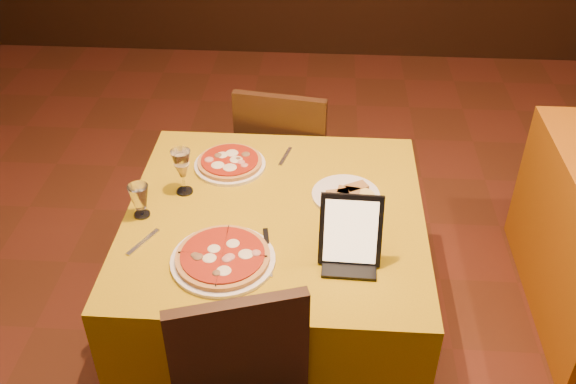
# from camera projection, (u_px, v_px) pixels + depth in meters

# --- Properties ---
(main_table) EXTENTS (1.10, 1.10, 0.75)m
(main_table) POSITION_uv_depth(u_px,v_px,m) (276.00, 285.00, 2.59)
(main_table) COLOR #B8910B
(main_table) RESTS_ON floor
(chair_main_far) EXTENTS (0.45, 0.45, 0.91)m
(chair_main_far) POSITION_uv_depth(u_px,v_px,m) (289.00, 160.00, 3.19)
(chair_main_far) COLOR black
(chair_main_far) RESTS_ON floor
(pizza_near) EXTENTS (0.35, 0.35, 0.03)m
(pizza_near) POSITION_uv_depth(u_px,v_px,m) (223.00, 258.00, 2.15)
(pizza_near) COLOR white
(pizza_near) RESTS_ON main_table
(pizza_far) EXTENTS (0.29, 0.29, 0.03)m
(pizza_far) POSITION_uv_depth(u_px,v_px,m) (230.00, 163.00, 2.61)
(pizza_far) COLOR white
(pizza_far) RESTS_ON main_table
(cutlet_dish) EXTENTS (0.26, 0.26, 0.03)m
(cutlet_dish) POSITION_uv_depth(u_px,v_px,m) (346.00, 194.00, 2.44)
(cutlet_dish) COLOR white
(cutlet_dish) RESTS_ON main_table
(wine_glass) EXTENTS (0.09, 0.09, 0.19)m
(wine_glass) POSITION_uv_depth(u_px,v_px,m) (182.00, 172.00, 2.42)
(wine_glass) COLOR #DDC27D
(wine_glass) RESTS_ON main_table
(water_glass) EXTENTS (0.08, 0.08, 0.13)m
(water_glass) POSITION_uv_depth(u_px,v_px,m) (140.00, 201.00, 2.32)
(water_glass) COLOR silver
(water_glass) RESTS_ON main_table
(tablet) EXTENTS (0.21, 0.11, 0.24)m
(tablet) POSITION_uv_depth(u_px,v_px,m) (351.00, 230.00, 2.10)
(tablet) COLOR black
(tablet) RESTS_ON main_table
(knife) EXTENTS (0.05, 0.22, 0.01)m
(knife) POSITION_uv_depth(u_px,v_px,m) (268.00, 255.00, 2.18)
(knife) COLOR #B0B1B7
(knife) RESTS_ON main_table
(fork_near) EXTENTS (0.09, 0.15, 0.01)m
(fork_near) POSITION_uv_depth(u_px,v_px,m) (143.00, 242.00, 2.23)
(fork_near) COLOR #B1B0B7
(fork_near) RESTS_ON main_table
(fork_far) EXTENTS (0.05, 0.14, 0.01)m
(fork_far) POSITION_uv_depth(u_px,v_px,m) (285.00, 156.00, 2.67)
(fork_far) COLOR silver
(fork_far) RESTS_ON main_table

